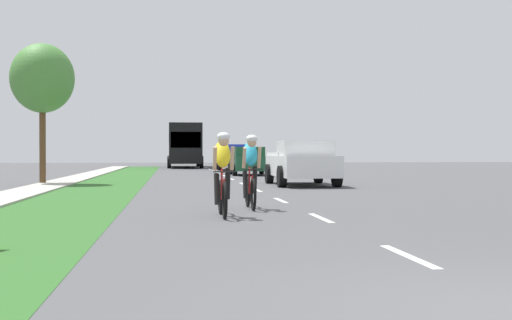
{
  "coord_description": "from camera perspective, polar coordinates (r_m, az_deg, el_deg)",
  "views": [
    {
      "loc": [
        -2.72,
        -4.6,
        1.2
      ],
      "look_at": [
        0.45,
        21.05,
        0.93
      ],
      "focal_mm": 47.82,
      "sensor_mm": 36.0,
      "label": 1
    }
  ],
  "objects": [
    {
      "name": "sedan_dark_green",
      "position": [
        36.92,
        -0.63,
        -0.07
      ],
      "size": [
        1.98,
        4.3,
        1.52
      ],
      "color": "#194C2D",
      "rests_on": "ground_plane"
    },
    {
      "name": "sidewalk_concrete",
      "position": [
        25.01,
        -17.16,
        -2.16
      ],
      "size": [
        1.38,
        70.0,
        0.1
      ],
      "primitive_type": "cube",
      "color": "#B2ADA3",
      "rests_on": "ground_plane"
    },
    {
      "name": "ground_plane",
      "position": [
        24.78,
        -0.74,
        -2.18
      ],
      "size": [
        120.0,
        120.0,
        0.0
      ],
      "primitive_type": "plane",
      "color": "#4C4C4F"
    },
    {
      "name": "street_tree_near",
      "position": [
        27.57,
        -17.44,
        6.49
      ],
      "size": [
        2.42,
        2.42,
        5.4
      ],
      "color": "brown",
      "rests_on": "ground_plane"
    },
    {
      "name": "bus_black",
      "position": [
        56.91,
        -6.01,
        1.38
      ],
      "size": [
        2.78,
        11.6,
        3.48
      ],
      "color": "black",
      "rests_on": "ground_plane"
    },
    {
      "name": "grass_verge",
      "position": [
        24.74,
        -12.53,
        -2.19
      ],
      "size": [
        2.68,
        70.0,
        0.01
      ],
      "primitive_type": "cube",
      "color": "#2D6026",
      "rests_on": "ground_plane"
    },
    {
      "name": "suv_blue",
      "position": [
        48.07,
        -2.03,
        0.3
      ],
      "size": [
        2.15,
        4.7,
        1.79
      ],
      "color": "#23389E",
      "rests_on": "ground_plane"
    },
    {
      "name": "lane_markings_center",
      "position": [
        28.75,
        -1.62,
        -1.78
      ],
      "size": [
        0.12,
        53.13,
        0.01
      ],
      "color": "white",
      "rests_on": "ground_plane"
    },
    {
      "name": "cyclist_lead",
      "position": [
        12.75,
        -2.81,
        -1.14
      ],
      "size": [
        0.42,
        1.72,
        1.58
      ],
      "color": "black",
      "rests_on": "ground_plane"
    },
    {
      "name": "cyclist_trailing",
      "position": [
        14.54,
        -0.46,
        -0.93
      ],
      "size": [
        0.42,
        1.72,
        1.58
      ],
      "color": "black",
      "rests_on": "ground_plane"
    },
    {
      "name": "pickup_white",
      "position": [
        25.22,
        3.86,
        -0.25
      ],
      "size": [
        2.22,
        5.1,
        1.64
      ],
      "color": "silver",
      "rests_on": "ground_plane"
    }
  ]
}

